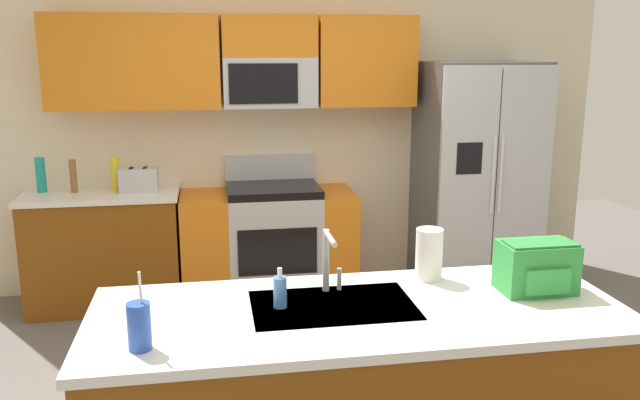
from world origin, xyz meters
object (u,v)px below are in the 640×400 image
object	(u,v)px
pepper_mill	(73,176)
paper_towel_roll	(429,254)
drink_cup_blue	(139,326)
backpack	(537,266)
refrigerator	(476,177)
toaster	(139,180)
sink_faucet	(328,256)
soap_dispenser	(280,292)
bottle_yellow	(115,174)
bottle_teal	(41,175)
range_oven	(269,242)

from	to	relation	value
pepper_mill	paper_towel_roll	world-z (taller)	pepper_mill
drink_cup_blue	backpack	size ratio (longest dim) A/B	0.92
refrigerator	toaster	world-z (taller)	refrigerator
sink_faucet	drink_cup_blue	bearing A→B (deg)	-150.36
pepper_mill	soap_dispenser	xyz separation A→B (m)	(1.27, -2.48, -0.06)
sink_faucet	soap_dispenser	world-z (taller)	sink_faucet
drink_cup_blue	soap_dispenser	size ratio (longest dim) A/B	1.73
pepper_mill	backpack	distance (m)	3.46
refrigerator	bottle_yellow	bearing A→B (deg)	178.21
backpack	bottle_yellow	bearing A→B (deg)	130.06
bottle_teal	sink_faucet	size ratio (longest dim) A/B	0.93
sink_faucet	paper_towel_roll	xyz separation A→B (m)	(0.49, 0.10, -0.05)
range_oven	bottle_yellow	size ratio (longest dim) A/B	5.25
toaster	paper_towel_roll	size ratio (longest dim) A/B	1.17
toaster	bottle_teal	bearing A→B (deg)	171.82
pepper_mill	sink_faucet	xyz separation A→B (m)	(1.50, -2.35, 0.04)
soap_dispenser	paper_towel_roll	xyz separation A→B (m)	(0.72, 0.22, 0.05)
backpack	sink_faucet	bearing A→B (deg)	171.55
refrigerator	backpack	world-z (taller)	refrigerator
pepper_mill	range_oven	bearing A→B (deg)	0.10
range_oven	bottle_teal	xyz separation A→B (m)	(-1.69, 0.05, 0.59)
backpack	bottle_teal	bearing A→B (deg)	136.19
toaster	soap_dispenser	world-z (taller)	toaster
bottle_yellow	paper_towel_roll	bearing A→B (deg)	-53.35
toaster	backpack	distance (m)	3.10
refrigerator	backpack	distance (m)	2.53
bottle_yellow	backpack	distance (m)	3.27
bottle_yellow	sink_faucet	distance (m)	2.66
bottle_yellow	drink_cup_blue	size ratio (longest dim) A/B	0.88
backpack	pepper_mill	bearing A→B (deg)	134.05
backpack	paper_towel_roll	bearing A→B (deg)	150.87
paper_towel_roll	backpack	distance (m)	0.47
range_oven	soap_dispenser	distance (m)	2.54
bottle_teal	soap_dispenser	size ratio (longest dim) A/B	1.54
bottle_yellow	drink_cup_blue	bearing A→B (deg)	-81.04
refrigerator	bottle_yellow	world-z (taller)	refrigerator
bottle_yellow	range_oven	bearing A→B (deg)	-0.84
range_oven	pepper_mill	world-z (taller)	pepper_mill
range_oven	paper_towel_roll	world-z (taller)	paper_towel_roll
toaster	pepper_mill	xyz separation A→B (m)	(-0.48, 0.05, 0.03)
pepper_mill	paper_towel_roll	bearing A→B (deg)	-48.56
range_oven	drink_cup_blue	world-z (taller)	drink_cup_blue
refrigerator	soap_dispenser	size ratio (longest dim) A/B	10.88
paper_towel_roll	range_oven	bearing A→B (deg)	103.48
toaster	sink_faucet	distance (m)	2.52
refrigerator	sink_faucet	world-z (taller)	refrigerator
sink_faucet	paper_towel_roll	size ratio (longest dim) A/B	1.17
paper_towel_roll	refrigerator	bearing A→B (deg)	62.09
sink_faucet	backpack	xyz separation A→B (m)	(0.90, -0.13, -0.05)
paper_towel_roll	drink_cup_blue	bearing A→B (deg)	-157.05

